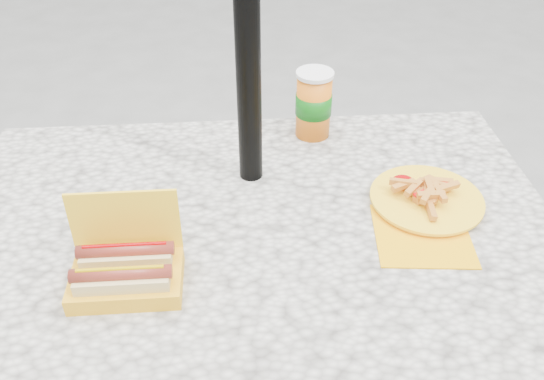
{
  "coord_description": "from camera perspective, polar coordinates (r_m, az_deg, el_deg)",
  "views": [
    {
      "loc": [
        -0.03,
        -0.87,
        1.49
      ],
      "look_at": [
        0.04,
        0.04,
        0.8
      ],
      "focal_mm": 38.0,
      "sensor_mm": 36.0,
      "label": 1
    }
  ],
  "objects": [
    {
      "name": "fries_plate",
      "position": [
        1.21,
        14.97,
        -0.99
      ],
      "size": [
        0.25,
        0.31,
        0.05
      ],
      "rotation": [
        0.0,
        0.0,
        -0.06
      ],
      "color": "#F2A408",
      "rests_on": "picnic_table"
    },
    {
      "name": "hotdog_box",
      "position": [
        1.02,
        -14.27,
        -7.69
      ],
      "size": [
        0.19,
        0.13,
        0.16
      ],
      "rotation": [
        0.0,
        0.0,
        -0.0
      ],
      "color": "yellow",
      "rests_on": "picnic_table"
    },
    {
      "name": "picnic_table",
      "position": [
        1.21,
        -1.62,
        -7.09
      ],
      "size": [
        1.2,
        0.8,
        0.75
      ],
      "color": "beige",
      "rests_on": "ground"
    },
    {
      "name": "umbrella_pole",
      "position": [
        1.1,
        -2.49,
        16.53
      ],
      "size": [
        0.05,
        0.05,
        2.2
      ],
      "primitive_type": "cylinder",
      "color": "black",
      "rests_on": "ground"
    },
    {
      "name": "soda_cup",
      "position": [
        1.37,
        4.14,
        8.5
      ],
      "size": [
        0.09,
        0.09,
        0.16
      ],
      "rotation": [
        0.0,
        0.0,
        0.03
      ],
      "color": "orange",
      "rests_on": "picnic_table"
    }
  ]
}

